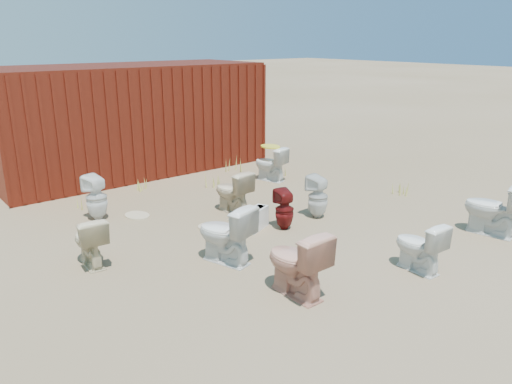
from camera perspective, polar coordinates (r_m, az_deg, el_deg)
ground at (r=7.93m, az=2.74°, el=-4.80°), size 100.00×100.00×0.00m
shipping_container at (r=11.88m, az=-14.24°, el=8.14°), size 6.00×2.40×2.40m
toilet_front_a at (r=6.83m, az=-3.55°, el=-4.77°), size 0.68×0.92×0.84m
toilet_front_pink at (r=5.99m, az=4.62°, el=-8.02°), size 0.48×0.83×0.85m
toilet_front_c at (r=6.94m, az=18.13°, el=-5.90°), size 0.42×0.70×0.70m
toilet_front_maroon at (r=8.03m, az=3.27°, el=-2.01°), size 0.35×0.36×0.66m
toilet_front_e at (r=8.60m, az=25.41°, el=-1.70°), size 0.62×0.91×0.86m
toilet_back_a at (r=8.84m, az=-17.79°, el=-0.61°), size 0.44×0.44×0.78m
toilet_back_beige_left at (r=7.13m, az=-18.48°, el=-5.30°), size 0.47×0.73×0.70m
toilet_back_beige_right at (r=8.79m, az=-2.71°, el=0.07°), size 0.51×0.79×0.76m
toilet_back_yellowlid at (r=10.76m, az=1.64°, el=3.24°), size 0.59×0.81×0.74m
toilet_back_e at (r=8.58m, az=7.09°, el=-0.54°), size 0.36×0.37×0.74m
yellow_lid at (r=10.67m, az=1.65°, el=5.23°), size 0.38×0.47×0.02m
loose_tank at (r=8.05m, az=0.01°, el=-3.10°), size 0.54×0.38×0.35m
loose_lid_near at (r=8.93m, az=-13.43°, el=-2.63°), size 0.46×0.55×0.02m
loose_lid_far at (r=8.18m, az=-5.16°, el=-4.06°), size 0.48×0.55×0.02m
weed_clump_a at (r=9.53m, az=-18.92°, el=-1.08°), size 0.36×0.36×0.26m
weed_clump_b at (r=10.34m, az=-4.91°, el=1.28°), size 0.32×0.32×0.28m
weed_clump_c at (r=11.22m, az=2.54°, el=2.69°), size 0.36×0.36×0.31m
weed_clump_d at (r=10.36m, az=-12.71°, el=0.81°), size 0.30×0.30×0.23m
weed_clump_e at (r=11.49m, az=-2.55°, el=3.05°), size 0.34×0.34×0.32m
weed_clump_f at (r=10.28m, az=16.39°, el=0.48°), size 0.28×0.28×0.27m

